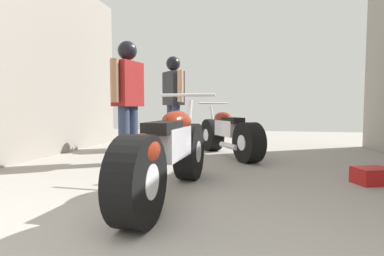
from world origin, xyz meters
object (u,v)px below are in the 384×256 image
object	(u,v)px
motorcycle_maroon_cruiser	(168,154)
mechanic_in_blue	(128,91)
motorcycle_black_naked	(229,134)
mechanic_with_helmet	(173,94)
red_toolbox	(373,176)

from	to	relation	value
motorcycle_maroon_cruiser	mechanic_in_blue	bearing A→B (deg)	123.75
motorcycle_black_naked	mechanic_with_helmet	world-z (taller)	mechanic_with_helmet
red_toolbox	mechanic_in_blue	bearing A→B (deg)	168.34
red_toolbox	mechanic_with_helmet	bearing A→B (deg)	139.38
mechanic_in_blue	red_toolbox	bearing A→B (deg)	-11.66
motorcycle_maroon_cruiser	mechanic_with_helmet	world-z (taller)	mechanic_with_helmet
motorcycle_black_naked	red_toolbox	xyz separation A→B (m)	(1.62, -1.57, -0.28)
mechanic_in_blue	motorcycle_black_naked	bearing A→B (deg)	34.94
mechanic_in_blue	red_toolbox	world-z (taller)	mechanic_in_blue
motorcycle_maroon_cruiser	mechanic_in_blue	distance (m)	1.93
mechanic_in_blue	red_toolbox	size ratio (longest dim) A/B	4.93
motorcycle_black_naked	mechanic_with_helmet	xyz separation A→B (m)	(-1.16, 0.81, 0.72)
motorcycle_maroon_cruiser	motorcycle_black_naked	bearing A→B (deg)	81.84
mechanic_in_blue	mechanic_with_helmet	xyz separation A→B (m)	(0.21, 1.77, 0.04)
mechanic_in_blue	red_toolbox	distance (m)	3.19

